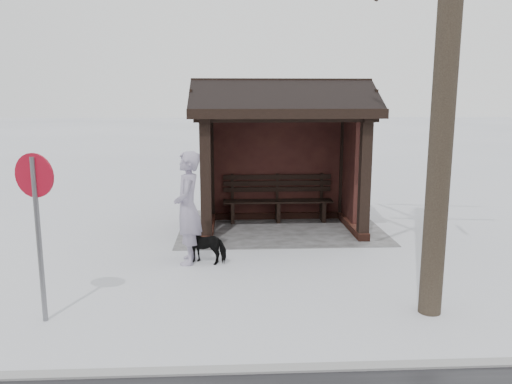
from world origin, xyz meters
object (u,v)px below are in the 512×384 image
(pedestrian, at_px, (188,208))
(road_sign, at_px, (36,200))
(bus_shelter, at_px, (281,125))
(dog, at_px, (207,244))

(pedestrian, relative_size, road_sign, 0.90)
(bus_shelter, xyz_separation_m, dog, (1.45, 2.20, -1.86))
(dog, bearing_deg, pedestrian, -71.47)
(pedestrian, bearing_deg, dog, 93.25)
(bus_shelter, relative_size, dog, 4.97)
(bus_shelter, bearing_deg, road_sign, 52.36)
(bus_shelter, height_order, road_sign, bus_shelter)
(bus_shelter, relative_size, pedestrian, 1.93)
(dog, relative_size, road_sign, 0.35)
(bus_shelter, bearing_deg, dog, 56.60)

